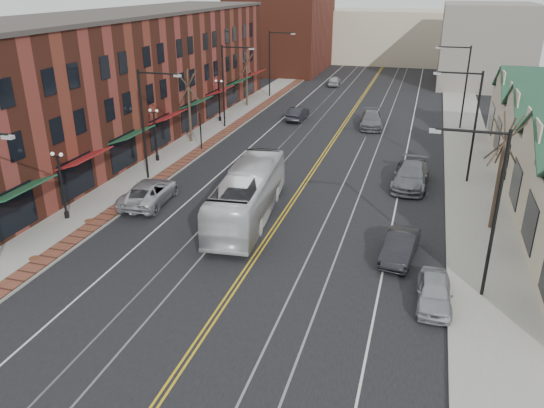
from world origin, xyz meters
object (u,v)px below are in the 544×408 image
Objects in this scene: parked_suv at (149,192)px; parked_car_b at (400,247)px; parked_car_c at (411,176)px; transit_bus at (248,195)px; parked_car_a at (434,292)px; parked_car_d at (411,175)px.

parked_car_b is (16.64, -3.13, -0.07)m from parked_suv.
parked_car_b is 11.31m from parked_car_c.
parked_car_a is (11.30, -6.73, -0.94)m from transit_bus.
parked_suv is 1.29× the size of parked_car_b.
transit_bus reaches higher than parked_car_c.
parked_car_a is 4.45m from parked_car_b.
parked_car_d is (0.00, 11.44, 0.10)m from parked_car_b.
parked_car_d is at bearing 96.92° from parked_car_b.
parked_car_a is at bearing 143.81° from transit_bus.
parked_car_a is 0.68× the size of parked_car_c.
parked_suv is at bearing -160.79° from parked_car_d.
parked_car_a is 0.90× the size of parked_car_b.
parked_suv is (-7.14, 0.47, -0.82)m from transit_bus.
parked_car_c reaches higher than parked_car_b.
transit_bus reaches higher than parked_car_b.
parked_suv is 16.93m from parked_car_b.
transit_bus is 13.19m from parked_car_a.
parked_car_c is 0.13m from parked_car_d.
parked_suv is at bearing -9.17° from transit_bus.
parked_car_c is (16.64, 8.19, 0.05)m from parked_suv.
parked_car_d is at bearing 93.85° from parked_car_c.
parked_car_b is at bearing -86.15° from parked_car_c.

